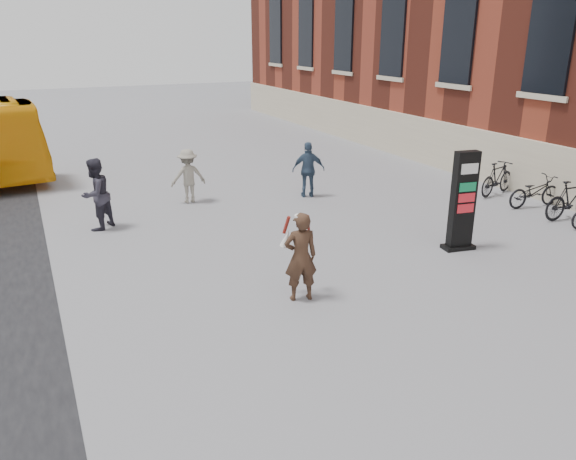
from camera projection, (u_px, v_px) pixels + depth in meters
name	position (u px, v px, depth m)	size (l,w,h in m)	color
ground	(337.00, 302.00, 11.07)	(100.00, 100.00, 0.00)	#9E9EA3
info_pylon	(463.00, 201.00, 13.39)	(0.83, 0.50, 2.43)	black
woman	(300.00, 256.00, 10.90)	(0.77, 0.72, 1.81)	#372518
pedestrian_a	(96.00, 194.00, 14.87)	(0.94, 0.73, 1.93)	#2E2B37
pedestrian_b	(188.00, 176.00, 17.31)	(1.08, 0.62, 1.67)	gray
pedestrian_c	(308.00, 170.00, 17.88)	(1.04, 0.43, 1.78)	#344860
bike_5	(572.00, 200.00, 15.82)	(0.53, 1.89, 1.14)	black
bike_6	(534.00, 192.00, 16.95)	(0.64, 1.83, 0.96)	black
bike_7	(497.00, 178.00, 18.22)	(0.51, 1.82, 1.09)	black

